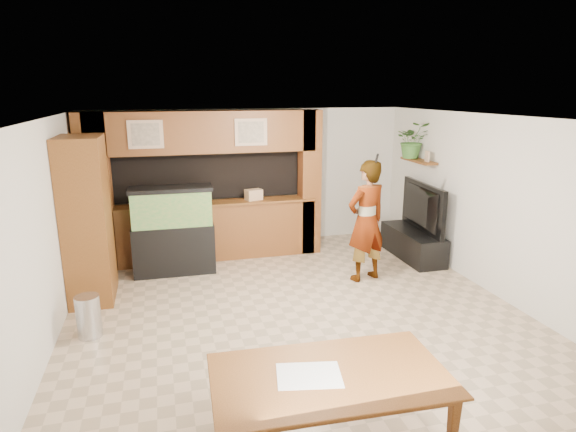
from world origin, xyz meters
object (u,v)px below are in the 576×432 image
object	(u,v)px
pantry_cabinet	(87,220)
dining_table	(331,413)
television	(415,207)
person	(366,221)
aquarium	(173,231)

from	to	relation	value
pantry_cabinet	dining_table	bearing A→B (deg)	-59.03
television	person	world-z (taller)	person
pantry_cabinet	television	xyz separation A→B (m)	(5.35, 0.38, -0.24)
person	dining_table	world-z (taller)	person
television	person	size ratio (longest dim) A/B	0.78
dining_table	aquarium	bearing A→B (deg)	106.32
person	television	bearing A→B (deg)	-166.07
pantry_cabinet	television	size ratio (longest dim) A/B	1.57
aquarium	person	bearing A→B (deg)	-19.32
person	aquarium	bearing A→B (deg)	-36.83
aquarium	person	distance (m)	3.11
aquarium	dining_table	distance (m)	4.65
person	dining_table	distance (m)	3.93
pantry_cabinet	aquarium	distance (m)	1.45
dining_table	pantry_cabinet	bearing A→B (deg)	123.60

